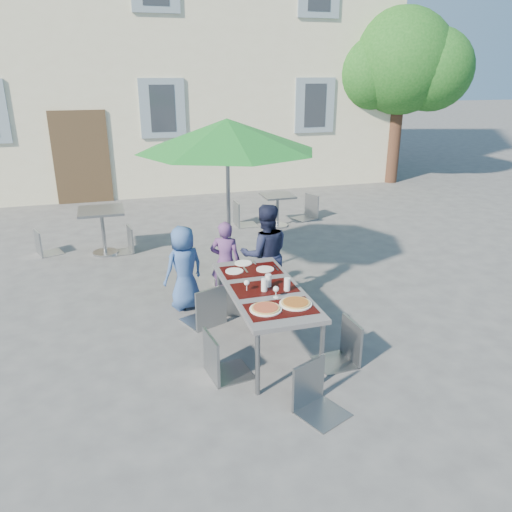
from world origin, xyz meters
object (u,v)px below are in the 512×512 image
object	(u,v)px
pizza_near_right	(296,303)
chair_4	(345,318)
chair_1	(237,272)
bg_chair_l_1	(241,199)
chair_0	(206,281)
chair_5	(317,361)
cafe_table_1	(277,206)
cafe_table_0	(102,222)
child_1	(226,262)
patio_umbrella	(227,136)
dining_table	(264,292)
bg_chair_r_0	(124,225)
child_0	(184,268)
pizza_near_left	(266,308)
chair_2	(276,269)
bg_chair_r_1	(309,193)
child_2	(265,254)
bg_chair_l_0	(41,228)
chair_3	(220,329)

from	to	relation	value
pizza_near_right	chair_4	world-z (taller)	chair_4
chair_1	bg_chair_l_1	world-z (taller)	chair_1
chair_4	chair_1	bearing A→B (deg)	118.80
chair_0	chair_5	distance (m)	2.09
cafe_table_1	cafe_table_0	bearing A→B (deg)	-168.03
child_1	patio_umbrella	world-z (taller)	patio_umbrella
dining_table	bg_chair_r_0	world-z (taller)	bg_chair_r_0
child_0	patio_umbrella	bearing A→B (deg)	-162.25
pizza_near_left	child_0	distance (m)	1.94
child_1	bg_chair_r_0	bearing A→B (deg)	-39.94
pizza_near_right	chair_1	world-z (taller)	chair_1
chair_2	cafe_table_0	size ratio (longest dim) A/B	1.08
child_1	cafe_table_1	xyz separation A→B (m)	(1.85, 3.21, -0.15)
cafe_table_1	dining_table	bearing A→B (deg)	-110.62
bg_chair_r_1	chair_2	bearing A→B (deg)	-117.93
chair_5	cafe_table_0	size ratio (longest dim) A/B	1.13
cafe_table_0	bg_chair_l_1	distance (m)	2.93
bg_chair_l_1	pizza_near_left	bearing A→B (deg)	-102.31
chair_4	cafe_table_0	size ratio (longest dim) A/B	1.14
child_0	bg_chair_l_1	xyz separation A→B (m)	(1.73, 3.51, 0.00)
pizza_near_right	patio_umbrella	bearing A→B (deg)	92.65
cafe_table_0	bg_chair_r_0	distance (m)	0.36
child_1	chair_5	bearing A→B (deg)	118.55
child_2	bg_chair_r_0	size ratio (longest dim) A/B	1.62
chair_1	bg_chair_l_1	size ratio (longest dim) A/B	1.01
pizza_near_right	chair_4	distance (m)	0.60
chair_1	chair_4	world-z (taller)	chair_1
child_1	cafe_table_0	xyz separation A→B (m)	(-1.61, 2.47, 0.00)
chair_0	patio_umbrella	world-z (taller)	patio_umbrella
pizza_near_right	patio_umbrella	xyz separation A→B (m)	(-0.11, 2.47, 1.42)
child_2	bg_chair_r_0	distance (m)	3.21
bg_chair_r_0	bg_chair_r_1	xyz separation A→B (m)	(3.96, 1.12, 0.07)
child_0	chair_0	bearing A→B (deg)	84.81
bg_chair_l_0	chair_0	bearing A→B (deg)	-56.55
chair_2	bg_chair_l_0	world-z (taller)	chair_2
chair_2	chair_4	world-z (taller)	chair_4
dining_table	chair_3	bearing A→B (deg)	-143.99
chair_5	bg_chair_r_0	distance (m)	5.31
chair_4	bg_chair_l_1	bearing A→B (deg)	87.08
child_2	chair_1	distance (m)	0.53
pizza_near_right	chair_3	world-z (taller)	chair_3
child_1	chair_0	xyz separation A→B (m)	(-0.40, -0.63, 0.02)
chair_1	patio_umbrella	distance (m)	1.92
child_0	chair_3	bearing A→B (deg)	70.57
cafe_table_1	bg_chair_r_1	xyz separation A→B (m)	(0.85, 0.39, 0.14)
chair_5	cafe_table_1	distance (m)	6.05
bg_chair_l_0	cafe_table_1	xyz separation A→B (m)	(4.49, 0.46, -0.06)
chair_3	bg_chair_l_1	world-z (taller)	bg_chair_l_1
chair_1	child_0	bearing A→B (deg)	149.57
cafe_table_0	bg_chair_l_0	world-z (taller)	bg_chair_l_0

